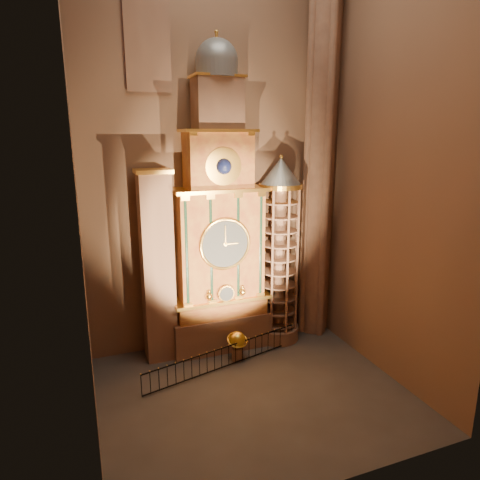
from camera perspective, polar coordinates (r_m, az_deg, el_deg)
name	(u,v)px	position (r m, az deg, el deg)	size (l,w,h in m)	color
floor	(253,393)	(21.47, 1.80, -19.66)	(14.00, 14.00, 0.00)	#383330
wall_back	(212,151)	(23.54, -3.74, 11.77)	(22.00, 22.00, 0.00)	#876248
wall_left	(74,160)	(16.50, -21.32, 9.95)	(22.00, 22.00, 0.00)	#876248
wall_right	(393,153)	(21.61, 19.76, 10.81)	(22.00, 22.00, 0.00)	#876248
astronomical_clock	(219,233)	(23.13, -2.81, 0.93)	(5.60, 2.41, 16.70)	#8C634C
portrait_tower	(157,267)	(22.77, -10.95, -3.52)	(1.80, 1.60, 10.20)	#8C634C
stair_turret	(279,253)	(24.52, 5.22, -1.76)	(2.50, 2.50, 10.80)	#8C634C
gothic_pier	(320,150)	(25.15, 10.66, 11.70)	(2.04, 2.04, 22.00)	#8C634C
stained_glass_window	(147,35)	(23.17, -12.28, 25.15)	(2.20, 0.14, 5.20)	navy
celestial_globe	(237,343)	(23.60, -0.36, -13.59)	(1.24, 1.18, 1.62)	#8C634C
iron_railing	(225,357)	(23.03, -1.98, -15.32)	(8.94, 2.31, 1.15)	black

